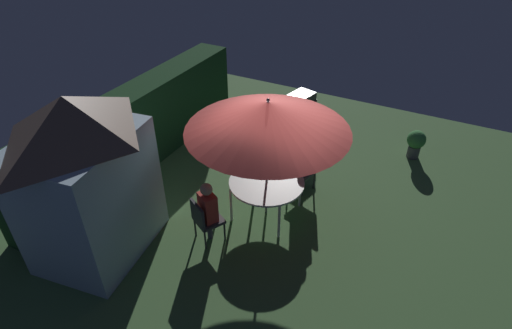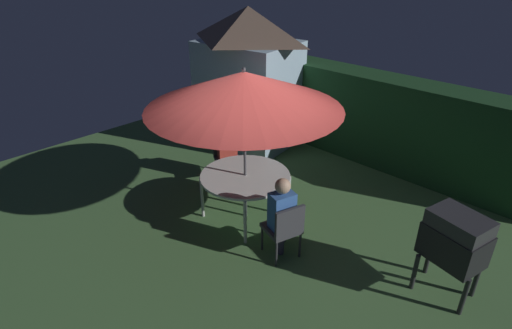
{
  "view_description": "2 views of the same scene",
  "coord_description": "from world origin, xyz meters",
  "px_view_note": "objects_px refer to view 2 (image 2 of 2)",
  "views": [
    {
      "loc": [
        -5.97,
        -2.6,
        5.54
      ],
      "look_at": [
        -0.14,
        0.41,
        0.97
      ],
      "focal_mm": 28.88,
      "sensor_mm": 36.0,
      "label": 1
    },
    {
      "loc": [
        3.79,
        -3.89,
        3.96
      ],
      "look_at": [
        -0.27,
        0.29,
        0.92
      ],
      "focal_mm": 28.64,
      "sensor_mm": 36.0,
      "label": 2
    }
  ],
  "objects_px": {
    "person_in_red": "(227,144)",
    "patio_table": "(245,178)",
    "chair_near_shed": "(226,154)",
    "garden_shed": "(249,77)",
    "bbq_grill": "(455,240)",
    "person_in_blue": "(282,209)",
    "chair_far_side": "(285,227)",
    "patio_umbrella": "(244,90)"
  },
  "relations": [
    {
      "from": "person_in_red",
      "to": "patio_table",
      "type": "bearing_deg",
      "value": -28.99
    },
    {
      "from": "person_in_red",
      "to": "patio_umbrella",
      "type": "bearing_deg",
      "value": -28.99
    },
    {
      "from": "bbq_grill",
      "to": "person_in_red",
      "type": "relative_size",
      "value": 0.95
    },
    {
      "from": "garden_shed",
      "to": "person_in_red",
      "type": "bearing_deg",
      "value": -57.17
    },
    {
      "from": "patio_table",
      "to": "bbq_grill",
      "type": "relative_size",
      "value": 1.21
    },
    {
      "from": "garden_shed",
      "to": "chair_near_shed",
      "type": "relative_size",
      "value": 3.32
    },
    {
      "from": "patio_umbrella",
      "to": "person_in_blue",
      "type": "distance_m",
      "value": 1.79
    },
    {
      "from": "patio_umbrella",
      "to": "person_in_blue",
      "type": "height_order",
      "value": "patio_umbrella"
    },
    {
      "from": "person_in_blue",
      "to": "chair_near_shed",
      "type": "bearing_deg",
      "value": 156.51
    },
    {
      "from": "bbq_grill",
      "to": "chair_near_shed",
      "type": "distance_m",
      "value": 4.28
    },
    {
      "from": "chair_near_shed",
      "to": "garden_shed",
      "type": "bearing_deg",
      "value": 121.59
    },
    {
      "from": "chair_far_side",
      "to": "person_in_red",
      "type": "bearing_deg",
      "value": 156.94
    },
    {
      "from": "bbq_grill",
      "to": "chair_far_side",
      "type": "height_order",
      "value": "bbq_grill"
    },
    {
      "from": "patio_table",
      "to": "person_in_blue",
      "type": "distance_m",
      "value": 1.1
    },
    {
      "from": "garden_shed",
      "to": "patio_table",
      "type": "height_order",
      "value": "garden_shed"
    },
    {
      "from": "chair_near_shed",
      "to": "person_in_blue",
      "type": "distance_m",
      "value": 2.46
    },
    {
      "from": "bbq_grill",
      "to": "garden_shed",
      "type": "bearing_deg",
      "value": 162.28
    },
    {
      "from": "patio_umbrella",
      "to": "garden_shed",
      "type": "bearing_deg",
      "value": 133.93
    },
    {
      "from": "person_in_red",
      "to": "person_in_blue",
      "type": "xyz_separation_m",
      "value": [
        2.17,
        -0.93,
        0.0
      ]
    },
    {
      "from": "patio_table",
      "to": "person_in_red",
      "type": "relative_size",
      "value": 1.15
    },
    {
      "from": "patio_umbrella",
      "to": "chair_near_shed",
      "type": "bearing_deg",
      "value": 151.01
    },
    {
      "from": "patio_table",
      "to": "garden_shed",
      "type": "bearing_deg",
      "value": 133.93
    },
    {
      "from": "patio_table",
      "to": "patio_umbrella",
      "type": "relative_size",
      "value": 0.49
    },
    {
      "from": "chair_far_side",
      "to": "person_in_red",
      "type": "xyz_separation_m",
      "value": [
        -2.25,
        0.96,
        0.26
      ]
    },
    {
      "from": "garden_shed",
      "to": "bbq_grill",
      "type": "distance_m",
      "value": 5.54
    },
    {
      "from": "garden_shed",
      "to": "person_in_red",
      "type": "distance_m",
      "value": 2.08
    },
    {
      "from": "garden_shed",
      "to": "patio_table",
      "type": "xyz_separation_m",
      "value": [
        2.16,
        -2.24,
        -0.79
      ]
    },
    {
      "from": "chair_near_shed",
      "to": "person_in_blue",
      "type": "bearing_deg",
      "value": -23.49
    },
    {
      "from": "garden_shed",
      "to": "person_in_blue",
      "type": "distance_m",
      "value": 4.18
    },
    {
      "from": "patio_umbrella",
      "to": "person_in_blue",
      "type": "xyz_separation_m",
      "value": [
        1.05,
        -0.32,
        -1.41
      ]
    },
    {
      "from": "chair_near_shed",
      "to": "person_in_red",
      "type": "relative_size",
      "value": 0.71
    },
    {
      "from": "person_in_blue",
      "to": "patio_umbrella",
      "type": "bearing_deg",
      "value": 163.3
    },
    {
      "from": "person_in_red",
      "to": "person_in_blue",
      "type": "height_order",
      "value": "same"
    },
    {
      "from": "garden_shed",
      "to": "patio_umbrella",
      "type": "relative_size",
      "value": 1.02
    },
    {
      "from": "patio_table",
      "to": "chair_far_side",
      "type": "bearing_deg",
      "value": -16.7
    },
    {
      "from": "garden_shed",
      "to": "chair_near_shed",
      "type": "distance_m",
      "value": 2.12
    },
    {
      "from": "chair_near_shed",
      "to": "person_in_red",
      "type": "distance_m",
      "value": 0.28
    },
    {
      "from": "chair_far_side",
      "to": "person_in_blue",
      "type": "bearing_deg",
      "value": 163.3
    },
    {
      "from": "patio_umbrella",
      "to": "chair_far_side",
      "type": "relative_size",
      "value": 3.26
    },
    {
      "from": "patio_umbrella",
      "to": "bbq_grill",
      "type": "bearing_deg",
      "value": 10.49
    },
    {
      "from": "garden_shed",
      "to": "person_in_blue",
      "type": "bearing_deg",
      "value": -38.53
    },
    {
      "from": "garden_shed",
      "to": "person_in_red",
      "type": "height_order",
      "value": "garden_shed"
    }
  ]
}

